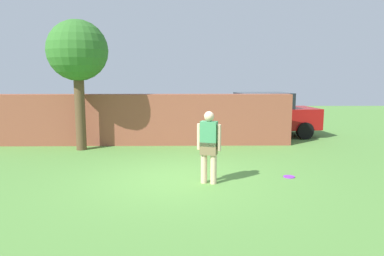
{
  "coord_description": "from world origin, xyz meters",
  "views": [
    {
      "loc": [
        0.18,
        -8.37,
        2.41
      ],
      "look_at": [
        0.34,
        1.34,
        1.0
      ],
      "focal_mm": 34.38,
      "sensor_mm": 36.0,
      "label": 1
    }
  ],
  "objects_px": {
    "tree": "(77,53)",
    "car": "(263,115)",
    "frisbee_purple": "(289,177)",
    "person": "(209,144)"
  },
  "relations": [
    {
      "from": "person",
      "to": "frisbee_purple",
      "type": "bearing_deg",
      "value": -149.12
    },
    {
      "from": "person",
      "to": "car",
      "type": "xyz_separation_m",
      "value": [
        2.5,
        6.26,
        -0.04
      ]
    },
    {
      "from": "frisbee_purple",
      "to": "car",
      "type": "bearing_deg",
      "value": 84.52
    },
    {
      "from": "car",
      "to": "frisbee_purple",
      "type": "relative_size",
      "value": 16.29
    },
    {
      "from": "tree",
      "to": "frisbee_purple",
      "type": "xyz_separation_m",
      "value": [
        5.84,
        -3.33,
        -3.08
      ]
    },
    {
      "from": "car",
      "to": "frisbee_purple",
      "type": "xyz_separation_m",
      "value": [
        -0.56,
        -5.8,
        -0.85
      ]
    },
    {
      "from": "tree",
      "to": "car",
      "type": "height_order",
      "value": "tree"
    },
    {
      "from": "person",
      "to": "frisbee_purple",
      "type": "relative_size",
      "value": 6.0
    },
    {
      "from": "person",
      "to": "car",
      "type": "height_order",
      "value": "car"
    },
    {
      "from": "tree",
      "to": "frisbee_purple",
      "type": "relative_size",
      "value": 15.24
    }
  ]
}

